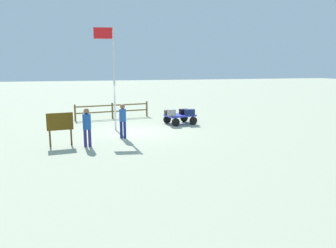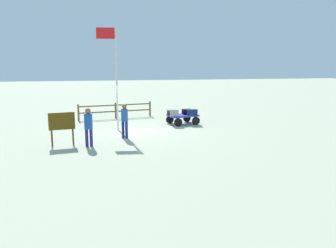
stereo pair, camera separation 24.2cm
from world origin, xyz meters
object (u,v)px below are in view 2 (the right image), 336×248
flagpole (114,69)px  suitcase_olive (171,112)px  worker_trailing (125,118)px  suitcase_maroon (187,112)px  suitcase_grey (174,113)px  worker_lead (88,124)px  signboard (62,124)px  suitcase_tan (192,112)px  luggage_cart (182,117)px

flagpole → suitcase_olive: bearing=-159.6°
worker_trailing → suitcase_maroon: bearing=-141.2°
suitcase_grey → worker_lead: 6.53m
flagpole → signboard: 4.78m
suitcase_grey → worker_trailing: (3.27, 2.81, 0.22)m
suitcase_maroon → suitcase_tan: size_ratio=0.89×
suitcase_maroon → flagpole: flagpole is taller
suitcase_olive → worker_lead: 7.04m
signboard → worker_trailing: bearing=-162.3°
luggage_cart → suitcase_maroon: bearing=-153.1°
suitcase_olive → flagpole: 4.67m
suitcase_olive → flagpole: flagpole is taller
suitcase_tan → worker_trailing: (4.42, 2.90, 0.25)m
worker_lead → signboard: (1.18, -0.43, -0.02)m
suitcase_olive → worker_trailing: worker_trailing is taller
suitcase_maroon → worker_trailing: 5.40m
worker_lead → suitcase_maroon: bearing=-141.5°
suitcase_olive → flagpole: size_ratio=0.09×
suitcase_tan → worker_trailing: 5.29m
suitcase_olive → worker_trailing: size_ratio=0.30×
suitcase_maroon → signboard: signboard is taller
luggage_cart → flagpole: 5.23m
suitcase_grey → worker_trailing: worker_trailing is taller
suitcase_tan → flagpole: size_ratio=0.11×
suitcase_maroon → suitcase_olive: (0.94, -0.20, -0.03)m
suitcase_olive → suitcase_grey: bearing=89.8°
luggage_cart → worker_lead: (5.64, 4.57, 0.60)m
suitcase_grey → worker_trailing: bearing=40.7°
worker_lead → flagpole: (-1.46, -3.61, 2.39)m
suitcase_tan → signboard: size_ratio=0.41×
suitcase_olive → flagpole: (3.56, 1.32, 2.71)m
signboard → worker_lead: bearing=160.1°
luggage_cart → suitcase_maroon: 0.47m
worker_lead → worker_trailing: (-1.75, -1.36, -0.02)m
suitcase_tan → suitcase_grey: size_ratio=1.14×
worker_trailing → flagpole: (0.29, -2.25, 2.41)m
worker_trailing → suitcase_grey: bearing=-139.3°
luggage_cart → suitcase_grey: (0.63, 0.41, 0.36)m
flagpole → luggage_cart: bearing=-167.0°
suitcase_maroon → suitcase_olive: size_ratio=1.09×
suitcase_grey → suitcase_olive: bearing=-90.2°
suitcase_olive → worker_trailing: (3.27, 3.57, 0.30)m
suitcase_tan → flagpole: 5.45m
suitcase_maroon → suitcase_tan: suitcase_tan is taller
suitcase_tan → signboard: (7.34, 3.83, 0.25)m
suitcase_olive → signboard: signboard is taller
flagpole → signboard: flagpole is taller
luggage_cart → worker_trailing: worker_trailing is taller
luggage_cart → flagpole: (4.18, 0.96, 2.99)m
suitcase_olive → signboard: size_ratio=0.34×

